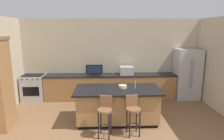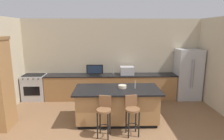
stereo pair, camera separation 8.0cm
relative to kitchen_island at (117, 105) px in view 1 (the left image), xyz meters
name	(u,v)px [view 1 (the left image)]	position (x,y,z in m)	size (l,w,h in m)	color
wall_back	(111,58)	(-0.09, 2.18, 0.95)	(6.94, 0.12, 2.86)	beige
counter_back	(110,87)	(-0.13, 1.80, -0.03)	(4.67, 0.62, 0.90)	#9E7042
kitchen_island	(117,105)	(0.00, 0.00, 0.00)	(2.28, 1.08, 0.93)	black
refrigerator	(187,74)	(2.64, 1.75, 0.43)	(0.85, 0.73, 1.80)	#B7BABF
range_oven	(34,87)	(-2.86, 1.79, -0.02)	(0.78, 0.63, 0.92)	#B7BABF
microwave	(127,71)	(0.45, 1.80, 0.57)	(0.48, 0.36, 0.29)	#B7BABF
tv_monitor	(94,70)	(-0.70, 1.74, 0.59)	(0.58, 0.16, 0.37)	black
sink_faucet_back	(113,71)	(-0.04, 1.90, 0.54)	(0.02, 0.02, 0.24)	#B2B2B7
sink_faucet_island	(135,85)	(0.48, 0.00, 0.57)	(0.02, 0.02, 0.22)	#B2B2B7
bar_stool_left	(105,113)	(-0.34, -0.74, 0.10)	(0.35, 0.37, 0.97)	brown
bar_stool_right	(133,112)	(0.32, -0.68, 0.09)	(0.34, 0.36, 0.95)	brown
fruit_bowl	(123,86)	(0.14, 0.08, 0.49)	(0.22, 0.22, 0.08)	beige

